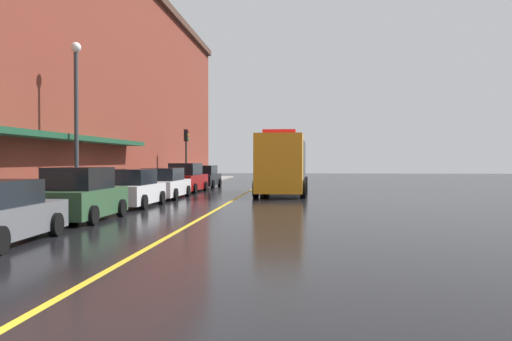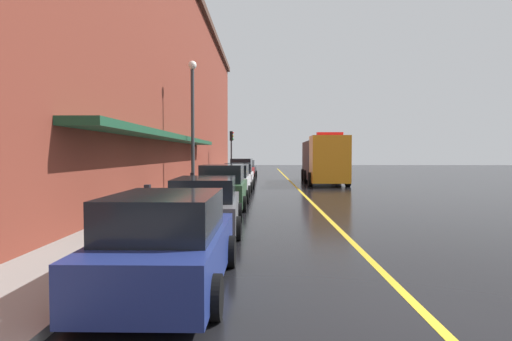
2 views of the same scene
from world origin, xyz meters
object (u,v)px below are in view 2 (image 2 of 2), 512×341
at_px(parked_car_4, 239,176).
at_px(parking_meter_3, 148,201).
at_px(parked_car_5, 242,171).
at_px(parked_car_3, 233,181).
at_px(parked_car_0, 168,244).
at_px(parking_meter_0, 228,168).
at_px(parked_car_6, 245,169).
at_px(utility_truck, 323,160).
at_px(street_lamp_left, 193,113).
at_px(parked_car_1, 206,206).
at_px(parking_meter_1, 192,182).
at_px(parked_car_2, 223,188).
at_px(traffic_light_near, 231,145).
at_px(parking_meter_2, 232,166).

height_order(parked_car_4, parking_meter_3, parked_car_4).
height_order(parked_car_5, parking_meter_3, parked_car_5).
bearing_deg(parked_car_3, parked_car_0, -178.94).
height_order(parking_meter_0, parking_meter_3, same).
distance_m(parked_car_0, parked_car_6, 33.36).
distance_m(parked_car_3, utility_truck, 11.38).
height_order(parked_car_4, utility_truck, utility_truck).
height_order(parked_car_4, street_lamp_left, street_lamp_left).
bearing_deg(utility_truck, parked_car_1, -16.40).
distance_m(parked_car_5, parking_meter_1, 16.43).
distance_m(parked_car_1, parked_car_4, 16.07).
bearing_deg(parking_meter_1, parked_car_0, -82.60).
distance_m(parked_car_4, street_lamp_left, 7.85).
bearing_deg(parked_car_5, parking_meter_0, 30.12).
xyz_separation_m(parked_car_2, parked_car_5, (-0.01, 16.69, 0.03)).
bearing_deg(parked_car_4, parking_meter_0, 9.58).
xyz_separation_m(parked_car_6, traffic_light_near, (-1.33, -0.26, 2.36)).
relative_size(utility_truck, parking_meter_2, 7.09).
bearing_deg(street_lamp_left, parked_car_6, 83.88).
bearing_deg(parked_car_0, parked_car_1, 1.19).
height_order(parked_car_6, traffic_light_near, traffic_light_near).
relative_size(parked_car_6, parking_meter_0, 3.29).
bearing_deg(parked_car_2, parked_car_3, -0.48).
xyz_separation_m(parked_car_6, parking_meter_2, (-1.39, 1.36, 0.26)).
distance_m(parked_car_2, parked_car_3, 5.47).
bearing_deg(parked_car_6, parked_car_0, -178.11).
bearing_deg(parked_car_6, parked_car_4, -178.03).
relative_size(parked_car_3, parked_car_5, 0.88).
bearing_deg(parking_meter_1, parking_meter_2, 90.00).
xyz_separation_m(parked_car_2, parking_meter_1, (-1.35, 0.32, 0.21)).
relative_size(parked_car_3, street_lamp_left, 0.63).
relative_size(parked_car_1, parked_car_6, 1.10).
bearing_deg(parked_car_1, parking_meter_2, 0.42).
distance_m(parked_car_2, parking_meter_0, 19.27).
relative_size(parked_car_1, parked_car_2, 1.12).
bearing_deg(parking_meter_3, utility_truck, 70.26).
bearing_deg(utility_truck, parked_car_3, -32.73).
relative_size(parked_car_5, parking_meter_1, 3.71).
bearing_deg(parked_car_5, traffic_light_near, 14.81).
height_order(parked_car_5, parked_car_6, parked_car_5).
distance_m(parked_car_4, parking_meter_1, 10.55).
xyz_separation_m(parked_car_0, parked_car_4, (-0.01, 21.47, 0.02)).
bearing_deg(parked_car_1, parked_car_2, -2.29).
bearing_deg(parking_meter_2, parked_car_5, -79.58).
height_order(parked_car_3, parked_car_5, parked_car_5).
xyz_separation_m(parked_car_1, street_lamp_left, (-1.94, 9.40, 3.65)).
distance_m(parked_car_2, traffic_light_near, 22.54).
distance_m(parked_car_3, street_lamp_left, 4.36).
bearing_deg(parked_car_1, street_lamp_left, 9.48).
distance_m(parking_meter_2, street_lamp_left, 20.20).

